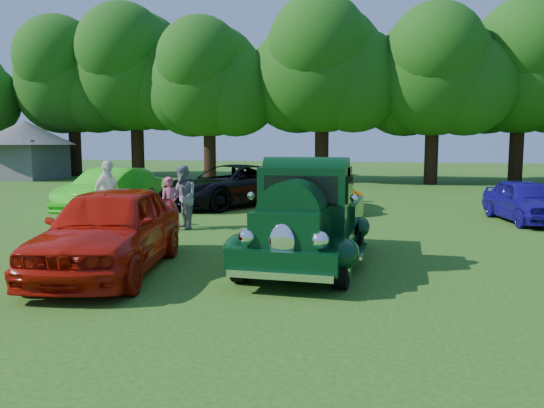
% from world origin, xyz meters
% --- Properties ---
extents(ground, '(120.00, 120.00, 0.00)m').
position_xyz_m(ground, '(0.00, 0.00, 0.00)').
color(ground, '#215112').
rests_on(ground, ground).
extents(hero_pickup, '(2.32, 4.97, 1.94)m').
position_xyz_m(hero_pickup, '(0.87, 0.73, 0.84)').
color(hero_pickup, black).
rests_on(hero_pickup, ground).
extents(red_convertible, '(2.88, 5.03, 1.61)m').
position_xyz_m(red_convertible, '(-2.57, -0.83, 0.81)').
color(red_convertible, '#B11307').
rests_on(red_convertible, ground).
extents(back_car_lime, '(1.70, 4.67, 1.53)m').
position_xyz_m(back_car_lime, '(-7.20, 6.89, 0.76)').
color(back_car_lime, green).
rests_on(back_car_lime, ground).
extents(back_car_black, '(5.03, 6.26, 1.58)m').
position_xyz_m(back_car_black, '(-3.74, 9.62, 0.79)').
color(back_car_black, black).
rests_on(back_car_black, ground).
extents(back_car_orange, '(3.43, 5.20, 1.40)m').
position_xyz_m(back_car_orange, '(-0.14, 9.54, 0.70)').
color(back_car_orange, orange).
rests_on(back_car_orange, ground).
extents(back_car_blue, '(2.34, 4.11, 1.32)m').
position_xyz_m(back_car_blue, '(6.30, 7.92, 0.66)').
color(back_car_blue, navy).
rests_on(back_car_blue, ground).
extents(spectator_pink, '(0.64, 0.63, 1.48)m').
position_xyz_m(spectator_pink, '(-3.53, 3.82, 0.74)').
color(spectator_pink, '#B94C61').
rests_on(spectator_pink, ground).
extents(spectator_grey, '(1.10, 1.09, 1.79)m').
position_xyz_m(spectator_grey, '(-3.28, 4.12, 0.89)').
color(spectator_grey, slate).
rests_on(spectator_grey, ground).
extents(spectator_white, '(0.60, 1.17, 1.91)m').
position_xyz_m(spectator_white, '(-5.51, 3.91, 0.96)').
color(spectator_white, white).
rests_on(spectator_white, ground).
extents(gazebo, '(6.40, 6.40, 3.90)m').
position_xyz_m(gazebo, '(-22.00, 21.00, 2.40)').
color(gazebo, '#545458').
rests_on(gazebo, ground).
extents(tree_line, '(65.00, 10.55, 12.51)m').
position_xyz_m(tree_line, '(2.77, 23.98, 7.11)').
color(tree_line, black).
rests_on(tree_line, ground).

